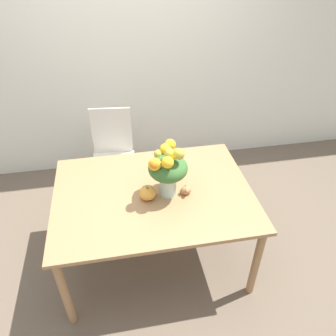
# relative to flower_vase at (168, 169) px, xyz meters

# --- Properties ---
(ground_plane) EXTENTS (12.00, 12.00, 0.00)m
(ground_plane) POSITION_rel_flower_vase_xyz_m (-0.11, 0.03, -0.97)
(ground_plane) COLOR brown
(wall_back) EXTENTS (8.00, 0.06, 2.70)m
(wall_back) POSITION_rel_flower_vase_xyz_m (-0.11, 1.55, 0.38)
(wall_back) COLOR silver
(wall_back) RESTS_ON ground_plane
(dining_table) EXTENTS (1.51, 1.12, 0.73)m
(dining_table) POSITION_rel_flower_vase_xyz_m (-0.11, 0.03, -0.31)
(dining_table) COLOR #9E754C
(dining_table) RESTS_ON ground_plane
(flower_vase) EXTENTS (0.29, 0.32, 0.43)m
(flower_vase) POSITION_rel_flower_vase_xyz_m (0.00, 0.00, 0.00)
(flower_vase) COLOR #B2CCBC
(flower_vase) RESTS_ON dining_table
(pumpkin) EXTENTS (0.12, 0.12, 0.11)m
(pumpkin) POSITION_rel_flower_vase_xyz_m (-0.16, -0.03, -0.18)
(pumpkin) COLOR gold
(pumpkin) RESTS_ON dining_table
(turkey_figurine) EXTENTS (0.08, 0.11, 0.07)m
(turkey_figurine) POSITION_rel_flower_vase_xyz_m (0.13, -0.02, -0.20)
(turkey_figurine) COLOR #A87A4C
(turkey_figurine) RESTS_ON dining_table
(dining_chair_near_window) EXTENTS (0.46, 0.46, 0.96)m
(dining_chair_near_window) POSITION_rel_flower_vase_xyz_m (-0.40, 0.94, -0.47)
(dining_chair_near_window) COLOR silver
(dining_chair_near_window) RESTS_ON ground_plane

